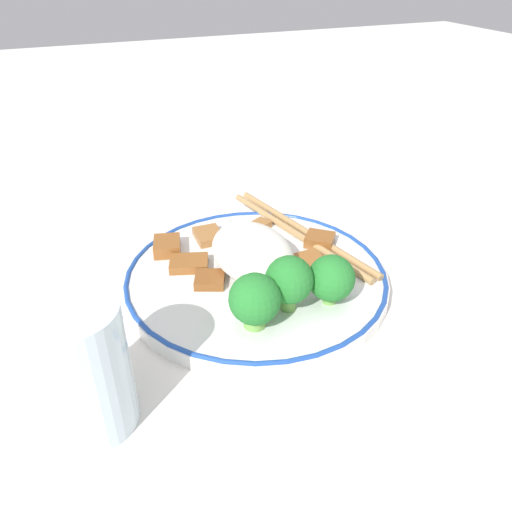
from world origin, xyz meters
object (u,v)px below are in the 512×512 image
(broccoli_back_center, at_px, (289,281))
(broccoli_back_right, at_px, (331,279))
(plate, at_px, (256,277))
(broccoli_back_left, at_px, (255,300))
(chopsticks, at_px, (300,232))
(drinking_glass, at_px, (84,369))

(broccoli_back_center, relative_size, broccoli_back_right, 1.12)
(broccoli_back_right, bearing_deg, plate, 32.78)
(plate, relative_size, broccoli_back_left, 5.18)
(plate, relative_size, chopsticks, 1.15)
(broccoli_back_left, relative_size, drinking_glass, 0.50)
(chopsticks, relative_size, drinking_glass, 2.26)
(plate, relative_size, broccoli_back_center, 4.93)
(broccoli_back_center, xyz_separation_m, drinking_glass, (-0.05, 0.18, 0.01))
(broccoli_back_left, relative_size, broccoli_back_center, 0.95)
(broccoli_back_right, xyz_separation_m, chopsticks, (0.12, -0.03, -0.02))
(broccoli_back_left, distance_m, broccoli_back_right, 0.08)
(broccoli_back_left, bearing_deg, broccoli_back_right, -86.45)
(drinking_glass, bearing_deg, chopsticks, -56.41)
(plate, bearing_deg, broccoli_back_right, -147.22)
(broccoli_back_left, height_order, drinking_glass, drinking_glass)
(broccoli_back_right, bearing_deg, chopsticks, -14.08)
(broccoli_back_left, distance_m, chopsticks, 0.17)
(plate, bearing_deg, broccoli_back_center, -175.48)
(plate, distance_m, drinking_glass, 0.21)
(broccoli_back_center, distance_m, broccoli_back_right, 0.04)
(broccoli_back_center, xyz_separation_m, chopsticks, (0.12, -0.07, -0.03))
(chopsticks, bearing_deg, broccoli_back_center, 148.82)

